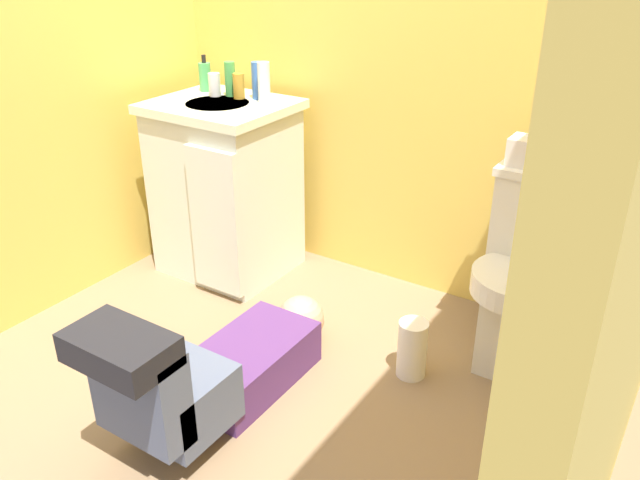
{
  "coord_description": "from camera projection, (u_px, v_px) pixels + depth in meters",
  "views": [
    {
      "loc": [
        1.23,
        -1.49,
        1.54
      ],
      "look_at": [
        0.03,
        0.37,
        0.45
      ],
      "focal_mm": 36.53,
      "sensor_mm": 36.0,
      "label": 1
    }
  ],
  "objects": [
    {
      "name": "bottle_green",
      "position": [
        230.0,
        79.0,
        2.93
      ],
      "size": [
        0.05,
        0.05,
        0.15
      ],
      "primitive_type": "cylinder",
      "color": "#46A04C",
      "rests_on": "vanity_cabinet"
    },
    {
      "name": "bottle_clear",
      "position": [
        264.0,
        83.0,
        2.82
      ],
      "size": [
        0.05,
        0.05,
        0.18
      ],
      "primitive_type": "cylinder",
      "color": "silver",
      "rests_on": "vanity_cabinet"
    },
    {
      "name": "ground_plane",
      "position": [
        258.0,
        389.0,
        2.41
      ],
      "size": [
        2.71,
        2.99,
        0.04
      ],
      "primitive_type": "cube",
      "color": "#866A4D"
    },
    {
      "name": "person_plumber",
      "position": [
        214.0,
        368.0,
        2.2
      ],
      "size": [
        0.39,
        1.06,
        0.52
      ],
      "color": "#512D6B",
      "rests_on": "ground_plane"
    },
    {
      "name": "toilet",
      "position": [
        528.0,
        275.0,
        2.39
      ],
      "size": [
        0.36,
        0.46,
        0.75
      ],
      "color": "silver",
      "rests_on": "ground_plane"
    },
    {
      "name": "bottle_blue",
      "position": [
        257.0,
        81.0,
        2.88
      ],
      "size": [
        0.05,
        0.05,
        0.16
      ],
      "primitive_type": "cylinder",
      "color": "#3A69BA",
      "rests_on": "vanity_cabinet"
    },
    {
      "name": "faucet",
      "position": [
        240.0,
        84.0,
        2.95
      ],
      "size": [
        0.02,
        0.02,
        0.1
      ],
      "primitive_type": "cylinder",
      "color": "silver",
      "rests_on": "vanity_cabinet"
    },
    {
      "name": "paper_towel_roll",
      "position": [
        412.0,
        349.0,
        2.41
      ],
      "size": [
        0.11,
        0.11,
        0.23
      ],
      "primitive_type": "cylinder",
      "color": "white",
      "rests_on": "ground_plane"
    },
    {
      "name": "bottle_white",
      "position": [
        215.0,
        85.0,
        2.94
      ],
      "size": [
        0.05,
        0.05,
        0.1
      ],
      "primitive_type": "cylinder",
      "color": "silver",
      "rests_on": "vanity_cabinet"
    },
    {
      "name": "wall_back",
      "position": [
        402.0,
        13.0,
        2.65
      ],
      "size": [
        2.37,
        0.08,
        2.4
      ],
      "primitive_type": "cube",
      "color": "#E6BF50",
      "rests_on": "ground_plane"
    },
    {
      "name": "wall_left",
      "position": [
        1.0,
        21.0,
        2.43
      ],
      "size": [
        0.08,
        1.99,
        2.4
      ],
      "primitive_type": "cube",
      "color": "#E6BF50",
      "rests_on": "ground_plane"
    },
    {
      "name": "tissue_box",
      "position": [
        541.0,
        154.0,
        2.29
      ],
      "size": [
        0.22,
        0.11,
        0.1
      ],
      "primitive_type": "cube",
      "color": "silver",
      "rests_on": "toilet"
    },
    {
      "name": "soap_dispenser",
      "position": [
        205.0,
        76.0,
        3.02
      ],
      "size": [
        0.06,
        0.06,
        0.17
      ],
      "color": "#46A159",
      "rests_on": "vanity_cabinet"
    },
    {
      "name": "vanity_cabinet",
      "position": [
        226.0,
        187.0,
        3.04
      ],
      "size": [
        0.6,
        0.53,
        0.82
      ],
      "color": "silver",
      "rests_on": "ground_plane"
    },
    {
      "name": "bottle_amber",
      "position": [
        239.0,
        86.0,
        2.9
      ],
      "size": [
        0.05,
        0.05,
        0.11
      ],
      "primitive_type": "cylinder",
      "color": "#C08C2A",
      "rests_on": "vanity_cabinet"
    }
  ]
}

